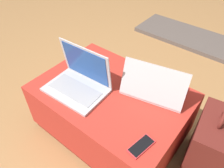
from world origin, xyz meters
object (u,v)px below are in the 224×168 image
object	(u,v)px
backpack	(209,148)
laptop_near	(79,81)
laptop_far	(154,88)
cell_phone	(141,146)

from	to	relation	value
backpack	laptop_near	bearing A→B (deg)	97.85
laptop_near	laptop_far	world-z (taller)	laptop_near
laptop_near	backpack	xyz separation A→B (m)	(0.80, 0.23, -0.24)
laptop_near	backpack	size ratio (longest dim) A/B	0.75
laptop_near	laptop_far	size ratio (longest dim) A/B	0.92
laptop_near	backpack	world-z (taller)	laptop_near
laptop_far	backpack	size ratio (longest dim) A/B	0.81
laptop_near	laptop_far	bearing A→B (deg)	28.85
backpack	cell_phone	bearing A→B (deg)	134.02
laptop_near	cell_phone	xyz separation A→B (m)	(0.53, -0.11, -0.05)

